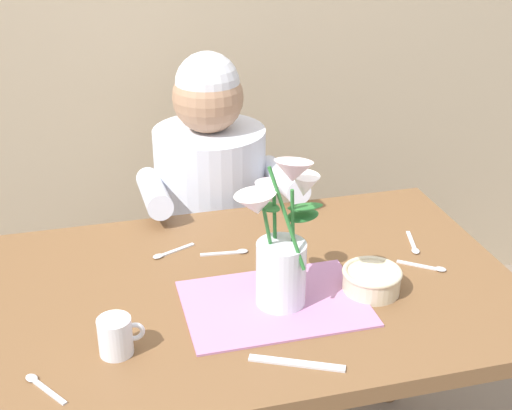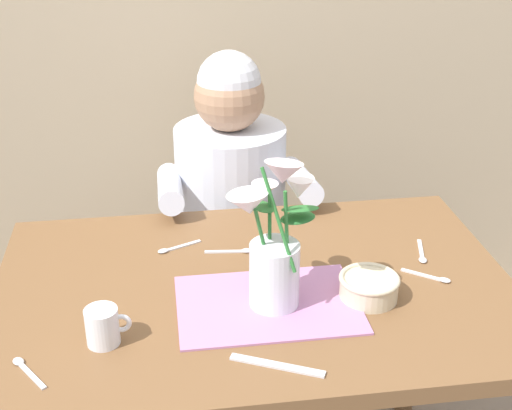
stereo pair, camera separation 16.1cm
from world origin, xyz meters
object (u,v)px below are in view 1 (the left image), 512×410
object	(u,v)px
flower_vase	(280,245)
ceramic_bowl	(372,280)
seated_person	(212,230)
dinner_knife	(295,364)
tea_cup	(116,336)

from	to	relation	value
flower_vase	ceramic_bowl	size ratio (longest dim) A/B	2.68
seated_person	ceramic_bowl	bearing A→B (deg)	-68.39
dinner_knife	tea_cup	world-z (taller)	tea_cup
ceramic_bowl	dinner_knife	world-z (taller)	ceramic_bowl
dinner_knife	tea_cup	bearing A→B (deg)	-175.29
dinner_knife	ceramic_bowl	bearing A→B (deg)	65.51
flower_vase	dinner_knife	world-z (taller)	flower_vase
dinner_knife	tea_cup	distance (m)	0.36
seated_person	dinner_knife	distance (m)	0.93
tea_cup	flower_vase	bearing A→B (deg)	13.31
seated_person	dinner_knife	xyz separation A→B (m)	(-0.02, -0.91, 0.18)
flower_vase	seated_person	bearing A→B (deg)	91.19
seated_person	flower_vase	size ratio (longest dim) A/B	3.11
ceramic_bowl	tea_cup	world-z (taller)	tea_cup
ceramic_bowl	flower_vase	bearing A→B (deg)	179.13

